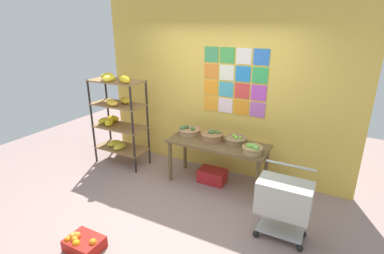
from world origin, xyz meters
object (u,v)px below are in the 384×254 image
at_px(fruit_basket_centre, 236,140).
at_px(fruit_basket_right, 212,136).
at_px(display_table, 218,148).
at_px(shopping_cart, 284,200).
at_px(produce_crate_under_table, 212,176).
at_px(fruit_basket_back_left, 253,149).
at_px(banana_shelf_unit, 117,114).
at_px(orange_crate_foreground, 83,243).
at_px(fruit_basket_left, 189,131).

bearing_deg(fruit_basket_centre, fruit_basket_right, -173.13).
height_order(display_table, fruit_basket_right, fruit_basket_right).
distance_m(fruit_basket_right, shopping_cart, 1.58).
height_order(fruit_basket_centre, produce_crate_under_table, fruit_basket_centre).
xyz_separation_m(fruit_basket_back_left, fruit_basket_centre, (-0.34, 0.25, -0.01)).
bearing_deg(banana_shelf_unit, shopping_cart, -12.23).
bearing_deg(fruit_basket_right, orange_crate_foreground, -106.97).
distance_m(fruit_basket_back_left, fruit_basket_centre, 0.42).
bearing_deg(banana_shelf_unit, fruit_basket_right, 5.89).
distance_m(fruit_basket_left, fruit_basket_back_left, 1.19).
distance_m(fruit_basket_back_left, produce_crate_under_table, 0.98).
bearing_deg(display_table, banana_shelf_unit, -176.11).
bearing_deg(orange_crate_foreground, fruit_basket_back_left, 54.71).
bearing_deg(fruit_basket_left, fruit_basket_centre, -0.44).
xyz_separation_m(fruit_basket_left, produce_crate_under_table, (0.48, -0.09, -0.68)).
xyz_separation_m(display_table, fruit_basket_right, (-0.12, 0.05, 0.16)).
bearing_deg(produce_crate_under_table, fruit_basket_left, 169.81).
bearing_deg(produce_crate_under_table, shopping_cart, -32.67).
distance_m(banana_shelf_unit, shopping_cart, 3.18).
distance_m(fruit_basket_left, fruit_basket_centre, 0.82).
bearing_deg(banana_shelf_unit, display_table, 3.89).
bearing_deg(banana_shelf_unit, fruit_basket_left, 10.01).
relative_size(banana_shelf_unit, display_table, 1.07).
bearing_deg(fruit_basket_right, produce_crate_under_table, -44.15).
relative_size(fruit_basket_back_left, shopping_cart, 0.33).
relative_size(fruit_basket_centre, produce_crate_under_table, 0.78).
distance_m(fruit_basket_centre, shopping_cart, 1.32).
relative_size(produce_crate_under_table, orange_crate_foreground, 1.08).
xyz_separation_m(fruit_basket_left, fruit_basket_centre, (0.82, -0.01, -0.00)).
bearing_deg(shopping_cart, produce_crate_under_table, 150.79).
distance_m(fruit_basket_right, fruit_basket_back_left, 0.75).
xyz_separation_m(produce_crate_under_table, shopping_cart, (1.27, -0.82, 0.42)).
xyz_separation_m(fruit_basket_left, shopping_cart, (1.75, -0.90, -0.26)).
height_order(banana_shelf_unit, fruit_basket_back_left, banana_shelf_unit).
bearing_deg(fruit_basket_centre, shopping_cart, -43.97).
relative_size(fruit_basket_centre, orange_crate_foreground, 0.84).
height_order(display_table, orange_crate_foreground, display_table).
bearing_deg(fruit_basket_back_left, fruit_basket_centre, 143.92).
bearing_deg(fruit_basket_centre, banana_shelf_unit, -173.94).
xyz_separation_m(fruit_basket_left, fruit_basket_back_left, (1.16, -0.25, 0.01)).
distance_m(fruit_basket_left, produce_crate_under_table, 0.83).
relative_size(fruit_basket_right, produce_crate_under_table, 0.82).
height_order(display_table, fruit_basket_left, fruit_basket_left).
bearing_deg(fruit_basket_back_left, fruit_basket_left, 167.72).
relative_size(fruit_basket_left, produce_crate_under_table, 0.84).
distance_m(fruit_basket_left, fruit_basket_right, 0.45).
height_order(banana_shelf_unit, display_table, banana_shelf_unit).
relative_size(display_table, fruit_basket_centre, 4.59).
height_order(display_table, fruit_basket_back_left, fruit_basket_back_left).
xyz_separation_m(display_table, fruit_basket_back_left, (0.60, -0.15, 0.17)).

